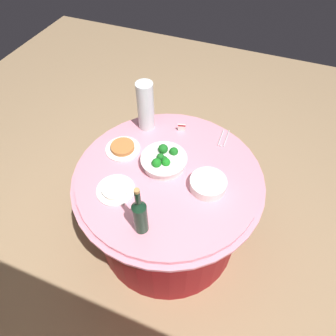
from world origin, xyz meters
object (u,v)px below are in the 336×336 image
at_px(plate_stack, 208,184).
at_px(broccoli_bowl, 164,160).
at_px(serving_tongs, 223,139).
at_px(decorative_fruit_vase, 146,107).
at_px(wine_bottle, 140,215).
at_px(label_placard_front, 182,127).
at_px(food_plate_peanuts, 123,148).
at_px(food_plate_rice, 116,189).

bearing_deg(plate_stack, broccoli_bowl, -12.74).
relative_size(plate_stack, serving_tongs, 1.26).
bearing_deg(plate_stack, serving_tongs, -87.87).
bearing_deg(decorative_fruit_vase, wine_bottle, 112.02).
bearing_deg(broccoli_bowl, label_placard_front, -89.39).
height_order(wine_bottle, decorative_fruit_vase, decorative_fruit_vase).
distance_m(plate_stack, food_plate_peanuts, 0.59).
xyz_separation_m(wine_bottle, label_placard_front, (0.06, -0.77, -0.10)).
bearing_deg(serving_tongs, plate_stack, 92.13).
xyz_separation_m(plate_stack, food_plate_rice, (0.48, 0.22, -0.02)).
height_order(wine_bottle, food_plate_peanuts, wine_bottle).
height_order(wine_bottle, serving_tongs, wine_bottle).
bearing_deg(broccoli_bowl, food_plate_rice, 57.19).
xyz_separation_m(broccoli_bowl, food_plate_peanuts, (0.29, -0.02, -0.02)).
height_order(serving_tongs, food_plate_peanuts, food_plate_peanuts).
bearing_deg(decorative_fruit_vase, serving_tongs, -172.40).
xyz_separation_m(serving_tongs, food_plate_peanuts, (0.57, 0.33, 0.01)).
distance_m(food_plate_rice, label_placard_front, 0.63).
height_order(broccoli_bowl, decorative_fruit_vase, decorative_fruit_vase).
xyz_separation_m(plate_stack, food_plate_peanuts, (0.59, -0.09, -0.01)).
bearing_deg(serving_tongs, food_plate_rice, 53.73).
height_order(broccoli_bowl, serving_tongs, broccoli_bowl).
distance_m(wine_bottle, decorative_fruit_vase, 0.78).
xyz_separation_m(broccoli_bowl, plate_stack, (-0.30, 0.07, -0.01)).
xyz_separation_m(decorative_fruit_vase, food_plate_rice, (-0.06, 0.56, -0.15)).
height_order(broccoli_bowl, food_plate_peanuts, broccoli_bowl).
bearing_deg(wine_bottle, decorative_fruit_vase, -67.98).
distance_m(plate_stack, serving_tongs, 0.42).
bearing_deg(wine_bottle, plate_stack, -122.65).
height_order(wine_bottle, label_placard_front, wine_bottle).
xyz_separation_m(decorative_fruit_vase, label_placard_front, (-0.23, -0.05, -0.13)).
bearing_deg(food_plate_rice, wine_bottle, 145.55).
bearing_deg(label_placard_front, food_plate_peanuts, 46.65).
bearing_deg(food_plate_rice, decorative_fruit_vase, -84.29).
distance_m(broccoli_bowl, decorative_fruit_vase, 0.39).
xyz_separation_m(broccoli_bowl, serving_tongs, (-0.28, -0.35, -0.03)).
relative_size(plate_stack, label_placard_front, 3.82).
distance_m(decorative_fruit_vase, food_plate_peanuts, 0.30).
xyz_separation_m(wine_bottle, food_plate_rice, (0.24, -0.16, -0.12)).
xyz_separation_m(plate_stack, wine_bottle, (0.24, 0.38, 0.10)).
relative_size(plate_stack, food_plate_rice, 0.95).
relative_size(wine_bottle, food_plate_peanuts, 1.53).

